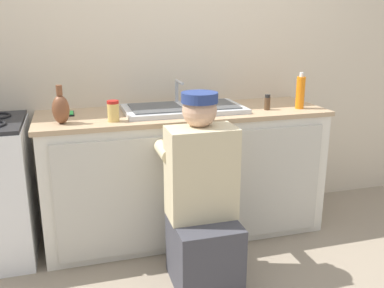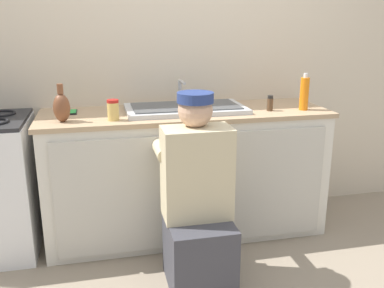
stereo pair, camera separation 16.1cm
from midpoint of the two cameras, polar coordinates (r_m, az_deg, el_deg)
The scene contains 11 objects.
ground_plane at distance 2.94m, azimuth -1.06°, elevation -13.86°, with size 12.00×12.00×0.00m, color gray.
back_wall at distance 3.19m, azimuth -4.32°, elevation 12.13°, with size 6.00×0.10×2.50m, color beige.
counter_cabinet at distance 3.02m, azimuth -2.55°, elevation -4.14°, with size 1.90×0.62×0.85m.
countertop at distance 2.90m, azimuth -2.70°, elevation 4.12°, with size 1.94×0.62×0.03m, color tan.
sink_double_basin at distance 2.90m, azimuth -2.72°, elevation 4.79°, with size 0.80×0.44×0.19m.
plumber_person at distance 2.43m, azimuth -0.55°, elevation -8.48°, with size 0.42×0.61×1.10m.
soap_bottle_orange at distance 3.03m, azimuth 12.77°, elevation 6.73°, with size 0.06×0.06×0.25m.
vase_decorative at distance 2.66m, azimuth -18.78°, elevation 4.46°, with size 0.10×0.10×0.23m.
spice_bottle_pepper at distance 2.96m, azimuth 8.47°, elevation 5.49°, with size 0.04×0.04×0.10m.
cell_phone at distance 2.92m, azimuth -17.67°, elevation 3.87°, with size 0.07×0.14×0.01m.
condiment_jar at distance 2.64m, azimuth -12.19°, elevation 4.31°, with size 0.07×0.07×0.13m.
Camera 1 is at (-0.74, -2.44, 1.48)m, focal length 40.00 mm.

